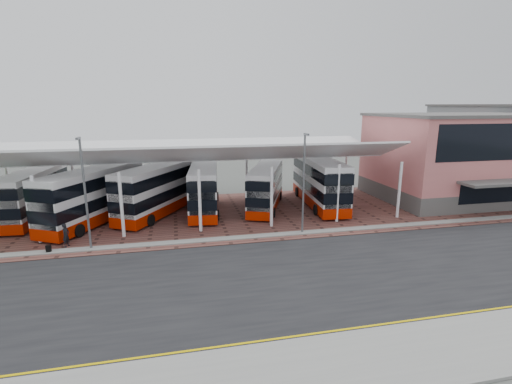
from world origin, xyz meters
TOP-DOWN VIEW (x-y plane):
  - ground at (0.00, 0.00)m, footprint 140.00×140.00m
  - road at (0.00, -1.00)m, footprint 120.00×14.00m
  - forecourt at (2.00, 13.00)m, footprint 72.00×16.00m
  - sidewalk at (0.00, -9.00)m, footprint 120.00×4.00m
  - north_kerb at (0.00, 6.20)m, footprint 120.00×0.80m
  - yellow_line_near at (0.00, -7.00)m, footprint 120.00×0.12m
  - yellow_line_far at (0.00, -6.70)m, footprint 120.00×0.12m
  - canopy at (-6.00, 13.94)m, footprint 37.00×11.63m
  - terminal at (23.00, 13.92)m, footprint 18.40×14.40m
  - lamp_west at (-14.00, 6.27)m, footprint 0.16×0.90m
  - lamp_east at (2.00, 6.27)m, footprint 0.16×0.90m
  - bus_0 at (-20.42, 15.32)m, footprint 3.29×10.80m
  - bus_1 at (-14.82, 12.93)m, footprint 7.73×11.40m
  - bus_2 at (-9.39, 14.43)m, footprint 7.94×11.06m
  - bus_3 at (-5.14, 14.67)m, footprint 3.70×11.02m
  - bus_4 at (0.94, 14.27)m, footprint 5.88×10.26m
  - bus_5 at (6.54, 14.19)m, footprint 3.72×11.89m
  - pedestrian at (-15.81, 7.16)m, footprint 0.59×0.74m
  - suitcase at (-16.74, 6.15)m, footprint 0.33×0.24m

SIDE VIEW (x-z plane):
  - ground at x=0.00m, z-range 0.00..0.00m
  - road at x=0.00m, z-range 0.00..0.02m
  - yellow_line_near at x=0.00m, z-range 0.02..0.03m
  - yellow_line_far at x=0.00m, z-range 0.02..0.03m
  - forecourt at x=2.00m, z-range 0.00..0.06m
  - sidewalk at x=0.00m, z-range 0.00..0.14m
  - north_kerb at x=0.00m, z-range 0.00..0.14m
  - suitcase at x=-16.74m, z-range 0.06..0.62m
  - pedestrian at x=-15.81m, z-range 0.06..1.81m
  - bus_4 at x=0.94m, z-range 0.05..4.22m
  - bus_0 at x=-20.42m, z-range 0.05..4.43m
  - bus_3 at x=-5.14m, z-range 0.05..4.50m
  - bus_2 at x=-9.39m, z-range 0.05..4.70m
  - bus_1 at x=-14.82m, z-range 0.04..4.78m
  - bus_5 at x=6.54m, z-range 0.04..4.87m
  - lamp_west at x=-14.00m, z-range 0.32..8.40m
  - lamp_east at x=2.00m, z-range 0.32..8.40m
  - terminal at x=23.00m, z-range 0.03..9.28m
  - canopy at x=-6.00m, z-range 2.26..9.33m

